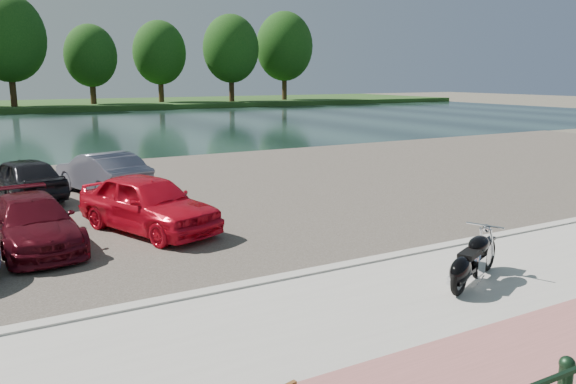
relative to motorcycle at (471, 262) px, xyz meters
name	(u,v)px	position (x,y,z in m)	size (l,w,h in m)	color
ground	(432,297)	(-0.84, 0.10, -0.56)	(200.00, 200.00, 0.00)	#595447
promenade	(474,314)	(-0.84, -0.90, -0.51)	(60.00, 6.00, 0.10)	#B1ADA6
pink_path	(553,348)	(-0.84, -2.40, -0.46)	(60.00, 2.00, 0.01)	#995956
kerb	(367,263)	(-0.84, 2.10, -0.49)	(60.00, 0.30, 0.14)	#B1ADA6
parking_lot	(213,191)	(-0.84, 11.10, -0.54)	(60.00, 18.00, 0.04)	#3C3630
river	(78,127)	(-0.84, 40.10, -0.56)	(120.00, 40.00, 0.00)	#172927
far_bank	(37,105)	(-0.84, 72.10, -0.26)	(120.00, 24.00, 0.60)	#1E4017
far_trees	(76,46)	(3.52, 65.89, 6.93)	(70.25, 10.68, 12.52)	#372614
motorcycle	(471,262)	(0.00, 0.00, 0.00)	(2.19, 1.18, 1.05)	black
car_3	(33,223)	(-6.99, 6.84, 0.09)	(1.71, 4.21, 1.22)	#4F0B15
car_4	(148,203)	(-4.22, 6.99, 0.22)	(1.76, 4.37, 1.49)	red
car_8	(23,178)	(-6.75, 12.71, 0.19)	(1.67, 4.16, 1.42)	black
car_9	(102,173)	(-4.29, 12.53, 0.20)	(1.52, 4.35, 1.43)	slate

